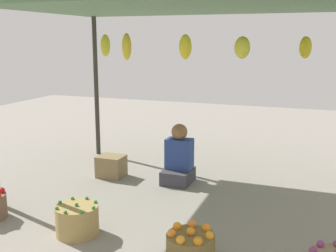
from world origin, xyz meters
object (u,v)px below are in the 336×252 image
(wooden_crate_near_vendor, at_px, (111,166))
(basket_green_chilies, at_px, (77,220))
(vendor_person, at_px, (179,160))
(basket_oranges, at_px, (191,246))

(wooden_crate_near_vendor, bearing_deg, basket_green_chilies, -72.72)
(basket_green_chilies, bearing_deg, vendor_person, 76.37)
(vendor_person, bearing_deg, basket_green_chilies, -103.63)
(basket_oranges, xyz_separation_m, wooden_crate_near_vendor, (-1.68, 1.72, 0.02))
(basket_oranges, relative_size, wooden_crate_near_vendor, 1.18)
(basket_oranges, bearing_deg, wooden_crate_near_vendor, 134.38)
(basket_green_chilies, relative_size, basket_oranges, 0.99)
(wooden_crate_near_vendor, bearing_deg, basket_oranges, -45.62)
(vendor_person, height_order, basket_oranges, vendor_person)
(basket_green_chilies, distance_m, basket_oranges, 1.17)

